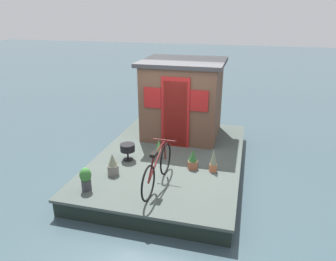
{
  "coord_description": "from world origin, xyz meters",
  "views": [
    {
      "loc": [
        -6.7,
        -1.71,
        3.7
      ],
      "look_at": [
        -0.2,
        0.0,
        1.1
      ],
      "focal_mm": 33.4,
      "sensor_mm": 36.0,
      "label": 1
    }
  ],
  "objects_px": {
    "potted_plant_mint": "(213,161)",
    "charcoal_grill": "(128,148)",
    "potted_plant_lavender": "(86,178)",
    "potted_plant_ivy": "(193,160)",
    "potted_plant_fern": "(159,150)",
    "houseboat_cabin": "(183,98)",
    "potted_plant_rosemary": "(113,165)",
    "bicycle": "(157,168)"
  },
  "relations": [
    {
      "from": "potted_plant_mint",
      "to": "charcoal_grill",
      "type": "bearing_deg",
      "value": 88.22
    },
    {
      "from": "potted_plant_lavender",
      "to": "potted_plant_ivy",
      "type": "bearing_deg",
      "value": -52.9
    },
    {
      "from": "potted_plant_lavender",
      "to": "potted_plant_fern",
      "type": "relative_size",
      "value": 0.98
    },
    {
      "from": "charcoal_grill",
      "to": "potted_plant_ivy",
      "type": "bearing_deg",
      "value": -91.71
    },
    {
      "from": "houseboat_cabin",
      "to": "potted_plant_mint",
      "type": "relative_size",
      "value": 4.02
    },
    {
      "from": "potted_plant_ivy",
      "to": "potted_plant_rosemary",
      "type": "relative_size",
      "value": 0.94
    },
    {
      "from": "potted_plant_mint",
      "to": "potted_plant_fern",
      "type": "xyz_separation_m",
      "value": [
        0.3,
        1.32,
        -0.03
      ]
    },
    {
      "from": "potted_plant_lavender",
      "to": "charcoal_grill",
      "type": "bearing_deg",
      "value": -11.54
    },
    {
      "from": "potted_plant_lavender",
      "to": "potted_plant_fern",
      "type": "xyz_separation_m",
      "value": [
        1.68,
        -0.99,
        -0.02
      ]
    },
    {
      "from": "houseboat_cabin",
      "to": "potted_plant_ivy",
      "type": "xyz_separation_m",
      "value": [
        -1.95,
        -0.66,
        -0.83
      ]
    },
    {
      "from": "houseboat_cabin",
      "to": "potted_plant_lavender",
      "type": "bearing_deg",
      "value": 160.5
    },
    {
      "from": "potted_plant_ivy",
      "to": "houseboat_cabin",
      "type": "bearing_deg",
      "value": 18.82
    },
    {
      "from": "potted_plant_ivy",
      "to": "potted_plant_fern",
      "type": "distance_m",
      "value": 0.91
    },
    {
      "from": "potted_plant_rosemary",
      "to": "potted_plant_fern",
      "type": "xyz_separation_m",
      "value": [
        0.98,
        -0.73,
        0.0
      ]
    },
    {
      "from": "potted_plant_ivy",
      "to": "potted_plant_fern",
      "type": "xyz_separation_m",
      "value": [
        0.28,
        0.86,
        0.02
      ]
    },
    {
      "from": "houseboat_cabin",
      "to": "potted_plant_mint",
      "type": "height_order",
      "value": "houseboat_cabin"
    },
    {
      "from": "potted_plant_rosemary",
      "to": "potted_plant_lavender",
      "type": "height_order",
      "value": "potted_plant_rosemary"
    },
    {
      "from": "potted_plant_mint",
      "to": "houseboat_cabin",
      "type": "bearing_deg",
      "value": 29.64
    },
    {
      "from": "bicycle",
      "to": "potted_plant_rosemary",
      "type": "xyz_separation_m",
      "value": [
        0.19,
        1.05,
        -0.15
      ]
    },
    {
      "from": "potted_plant_mint",
      "to": "potted_plant_fern",
      "type": "distance_m",
      "value": 1.35
    },
    {
      "from": "potted_plant_lavender",
      "to": "bicycle",
      "type": "bearing_deg",
      "value": -68.57
    },
    {
      "from": "potted_plant_fern",
      "to": "charcoal_grill",
      "type": "bearing_deg",
      "value": 108.76
    },
    {
      "from": "potted_plant_ivy",
      "to": "potted_plant_rosemary",
      "type": "xyz_separation_m",
      "value": [
        -0.7,
        1.6,
        0.01
      ]
    },
    {
      "from": "bicycle",
      "to": "potted_plant_rosemary",
      "type": "distance_m",
      "value": 1.07
    },
    {
      "from": "charcoal_grill",
      "to": "potted_plant_fern",
      "type": "bearing_deg",
      "value": -71.24
    },
    {
      "from": "houseboat_cabin",
      "to": "bicycle",
      "type": "relative_size",
      "value": 1.25
    },
    {
      "from": "potted_plant_mint",
      "to": "charcoal_grill",
      "type": "distance_m",
      "value": 2.01
    },
    {
      "from": "potted_plant_lavender",
      "to": "potted_plant_mint",
      "type": "xyz_separation_m",
      "value": [
        1.38,
        -2.3,
        0.0
      ]
    },
    {
      "from": "potted_plant_rosemary",
      "to": "potted_plant_mint",
      "type": "xyz_separation_m",
      "value": [
        0.68,
        -2.05,
        0.03
      ]
    },
    {
      "from": "houseboat_cabin",
      "to": "potted_plant_ivy",
      "type": "bearing_deg",
      "value": -161.18
    },
    {
      "from": "potted_plant_mint",
      "to": "potted_plant_fern",
      "type": "height_order",
      "value": "potted_plant_mint"
    },
    {
      "from": "potted_plant_lavender",
      "to": "charcoal_grill",
      "type": "distance_m",
      "value": 1.48
    },
    {
      "from": "potted_plant_rosemary",
      "to": "charcoal_grill",
      "type": "xyz_separation_m",
      "value": [
        0.75,
        -0.04,
        0.06
      ]
    },
    {
      "from": "charcoal_grill",
      "to": "potted_plant_lavender",
      "type": "bearing_deg",
      "value": 168.46
    },
    {
      "from": "houseboat_cabin",
      "to": "bicycle",
      "type": "distance_m",
      "value": 2.92
    },
    {
      "from": "bicycle",
      "to": "potted_plant_mint",
      "type": "xyz_separation_m",
      "value": [
        0.87,
        -1.0,
        -0.12
      ]
    },
    {
      "from": "houseboat_cabin",
      "to": "potted_plant_rosemary",
      "type": "xyz_separation_m",
      "value": [
        -2.65,
        0.93,
        -0.82
      ]
    },
    {
      "from": "potted_plant_fern",
      "to": "potted_plant_rosemary",
      "type": "bearing_deg",
      "value": 143.31
    },
    {
      "from": "potted_plant_lavender",
      "to": "potted_plant_fern",
      "type": "bearing_deg",
      "value": -30.4
    },
    {
      "from": "potted_plant_rosemary",
      "to": "potted_plant_lavender",
      "type": "bearing_deg",
      "value": 160.01
    },
    {
      "from": "potted_plant_rosemary",
      "to": "potted_plant_mint",
      "type": "bearing_deg",
      "value": -71.53
    },
    {
      "from": "bicycle",
      "to": "potted_plant_rosemary",
      "type": "bearing_deg",
      "value": 79.88
    }
  ]
}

